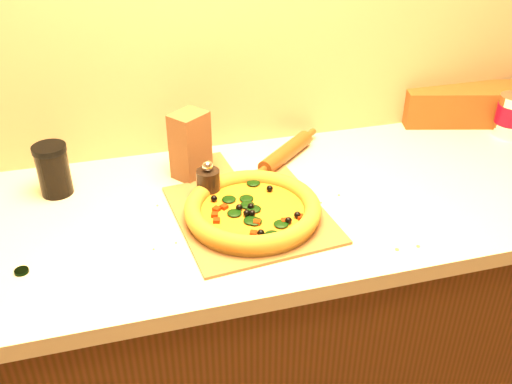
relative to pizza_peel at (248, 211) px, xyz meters
name	(u,v)px	position (x,y,z in m)	size (l,w,h in m)	color
cabinet	(246,340)	(0.00, 0.04, -0.47)	(2.80, 0.65, 0.86)	#452B0E
countertop	(244,210)	(0.00, 0.04, -0.02)	(2.84, 0.68, 0.04)	beige
pizza_peel	(248,211)	(0.00, 0.00, 0.00)	(0.38, 0.53, 0.01)	brown
pizza	(253,210)	(0.00, -0.04, 0.02)	(0.32, 0.32, 0.05)	#B1802C
bottle_cap	(22,271)	(-0.51, -0.09, 0.00)	(0.03, 0.03, 0.01)	black
pepper_grinder	(208,184)	(-0.08, 0.08, 0.04)	(0.06, 0.06, 0.11)	black
rolling_pin	(286,153)	(0.17, 0.23, 0.02)	(0.26, 0.23, 0.04)	#613510
coffee_canister	(512,115)	(0.86, 0.20, 0.06)	(0.09, 0.09, 0.13)	silver
bread_bag	(469,104)	(0.80, 0.32, 0.05)	(0.41, 0.13, 0.11)	#602D12
paper_bag	(190,145)	(-0.10, 0.21, 0.09)	(0.09, 0.07, 0.18)	brown
dark_jar	(53,170)	(-0.44, 0.21, 0.06)	(0.08, 0.08, 0.13)	black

